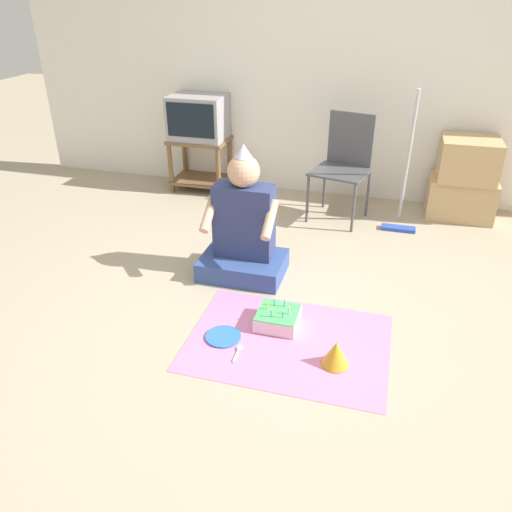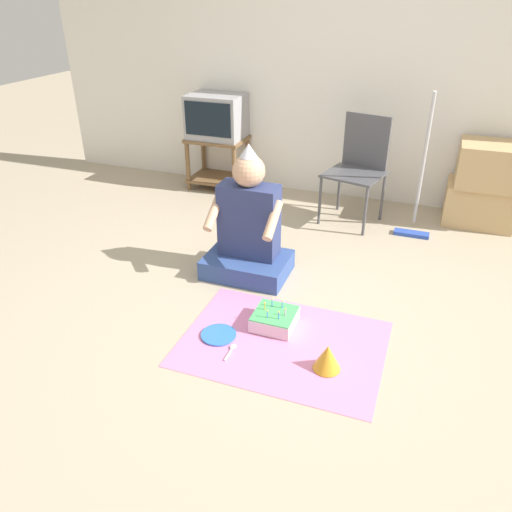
# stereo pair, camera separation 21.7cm
# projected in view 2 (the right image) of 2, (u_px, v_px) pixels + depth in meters

# --- Properties ---
(ground_plane) EXTENTS (16.00, 16.00, 0.00)m
(ground_plane) POSITION_uv_depth(u_px,v_px,m) (292.00, 332.00, 2.97)
(ground_plane) COLOR tan
(wall_back) EXTENTS (6.40, 0.06, 2.55)m
(wall_back) POSITION_uv_depth(u_px,v_px,m) (374.00, 57.00, 4.28)
(wall_back) COLOR white
(wall_back) RESTS_ON ground_plane
(tv_stand) EXTENTS (0.56, 0.42, 0.51)m
(tv_stand) POSITION_uv_depth(u_px,v_px,m) (218.00, 158.00, 4.97)
(tv_stand) COLOR brown
(tv_stand) RESTS_ON ground_plane
(tv) EXTENTS (0.52, 0.41, 0.41)m
(tv) POSITION_uv_depth(u_px,v_px,m) (216.00, 116.00, 4.77)
(tv) COLOR #99999E
(tv) RESTS_ON tv_stand
(folding_chair) EXTENTS (0.54, 0.51, 0.89)m
(folding_chair) POSITION_uv_depth(u_px,v_px,m) (359.00, 163.00, 4.18)
(folding_chair) COLOR #4C4C51
(folding_chair) RESTS_ON ground_plane
(cardboard_box_stack) EXTENTS (0.56, 0.45, 0.70)m
(cardboard_box_stack) POSITION_uv_depth(u_px,v_px,m) (483.00, 185.00, 4.17)
(cardboard_box_stack) COLOR tan
(cardboard_box_stack) RESTS_ON ground_plane
(dust_mop) EXTENTS (0.28, 0.27, 1.15)m
(dust_mop) POSITION_uv_depth(u_px,v_px,m) (418.00, 196.00, 4.01)
(dust_mop) COLOR #2D4CB2
(dust_mop) RESTS_ON ground_plane
(person_seated) EXTENTS (0.58, 0.42, 0.94)m
(person_seated) POSITION_uv_depth(u_px,v_px,m) (248.00, 232.00, 3.44)
(person_seated) COLOR #334C8C
(person_seated) RESTS_ON ground_plane
(party_cloth) EXTENTS (1.15, 0.84, 0.01)m
(party_cloth) POSITION_uv_depth(u_px,v_px,m) (283.00, 343.00, 2.88)
(party_cloth) COLOR pink
(party_cloth) RESTS_ON ground_plane
(birthday_cake) EXTENTS (0.25, 0.25, 0.15)m
(birthday_cake) POSITION_uv_depth(u_px,v_px,m) (275.00, 319.00, 3.00)
(birthday_cake) COLOR silver
(birthday_cake) RESTS_ON party_cloth
(party_hat_blue) EXTENTS (0.15, 0.15, 0.15)m
(party_hat_blue) POSITION_uv_depth(u_px,v_px,m) (327.00, 357.00, 2.65)
(party_hat_blue) COLOR gold
(party_hat_blue) RESTS_ON party_cloth
(paper_plate) EXTENTS (0.21, 0.21, 0.01)m
(paper_plate) POSITION_uv_depth(u_px,v_px,m) (219.00, 335.00, 2.93)
(paper_plate) COLOR blue
(paper_plate) RESTS_ON party_cloth
(plastic_spoon_near) EXTENTS (0.04, 0.15, 0.01)m
(plastic_spoon_near) POSITION_uv_depth(u_px,v_px,m) (232.00, 348.00, 2.82)
(plastic_spoon_near) COLOR white
(plastic_spoon_near) RESTS_ON party_cloth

